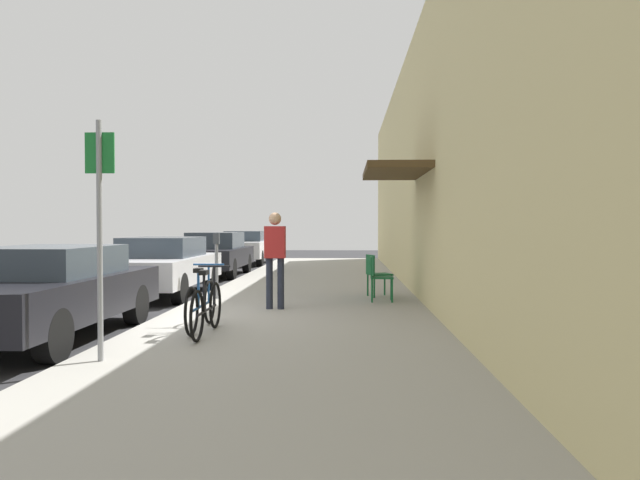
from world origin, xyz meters
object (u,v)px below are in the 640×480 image
parked_car_0 (46,290)px  bicycle_0 (207,308)px  parked_car_2 (215,253)px  parking_meter (216,261)px  bicycle_1 (201,304)px  street_sign (100,221)px  cafe_chair_0 (378,275)px  cafe_chair_1 (376,272)px  pedestrian_standing (275,252)px  parked_car_1 (162,265)px  parked_car_3 (246,247)px

parked_car_0 → bicycle_0: bearing=-3.6°
parked_car_2 → parking_meter: parking_meter is taller
bicycle_0 → bicycle_1: 0.42m
street_sign → bicycle_0: 2.13m
parked_car_0 → street_sign: bearing=-49.4°
street_sign → bicycle_1: (0.61, 1.99, -1.16)m
bicycle_0 → cafe_chair_0: bicycle_0 is taller
parked_car_0 → parked_car_2: size_ratio=1.00×
parked_car_2 → cafe_chair_1: (4.77, -6.42, -0.09)m
parking_meter → bicycle_1: bearing=-81.1°
bicycle_0 → cafe_chair_1: bearing=60.8°
parked_car_2 → cafe_chair_1: bearing=-53.4°
parked_car_0 → bicycle_1: (2.11, 0.25, -0.21)m
parking_meter → bicycle_1: (0.56, -3.59, -0.41)m
parked_car_2 → parking_meter: (1.55, -6.89, 0.17)m
parked_car_2 → bicycle_0: parked_car_2 is taller
parked_car_0 → street_sign: (1.50, -1.75, 0.95)m
parked_car_0 → parking_meter: (1.55, 3.84, 0.20)m
pedestrian_standing → parked_car_0: bearing=-140.6°
bicycle_0 → cafe_chair_1: bicycle_0 is taller
parking_meter → bicycle_0: parking_meter is taller
parking_meter → bicycle_0: (0.74, -3.98, -0.41)m
parking_meter → cafe_chair_1: parking_meter is taller
parked_car_0 → parked_car_1: parked_car_1 is taller
parked_car_0 → bicycle_0: (2.29, -0.14, -0.21)m
cafe_chair_0 → pedestrian_standing: 2.25m
parked_car_1 → parked_car_3: size_ratio=1.00×
parked_car_3 → cafe_chair_0: bearing=-69.9°
parked_car_3 → bicycle_1: parked_car_3 is taller
bicycle_0 → cafe_chair_0: 4.45m
parked_car_0 → street_sign: 2.49m
parked_car_3 → parked_car_1: bearing=-90.0°
parked_car_2 → street_sign: bearing=-83.1°
street_sign → bicycle_1: bearing=72.9°
parked_car_2 → bicycle_1: (2.11, -10.48, -0.24)m
street_sign → bicycle_1: street_sign is taller
parking_meter → bicycle_0: bearing=-79.5°
bicycle_0 → pedestrian_standing: size_ratio=1.01×
parked_car_1 → bicycle_1: 5.42m
parked_car_3 → parked_car_0: bearing=-90.0°
parked_car_2 → bicycle_1: size_ratio=2.57×
parked_car_0 → parked_car_3: (0.00, 16.55, 0.04)m
parked_car_1 → bicycle_0: size_ratio=2.57×
parked_car_1 → bicycle_0: 5.84m
bicycle_0 → cafe_chair_0: (2.48, 3.69, 0.14)m
pedestrian_standing → parked_car_3: bearing=101.6°
parking_meter → pedestrian_standing: size_ratio=0.78×
bicycle_1 → parked_car_3: bearing=97.4°
parked_car_3 → parking_meter: parking_meter is taller
parked_car_0 → parked_car_3: 16.55m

